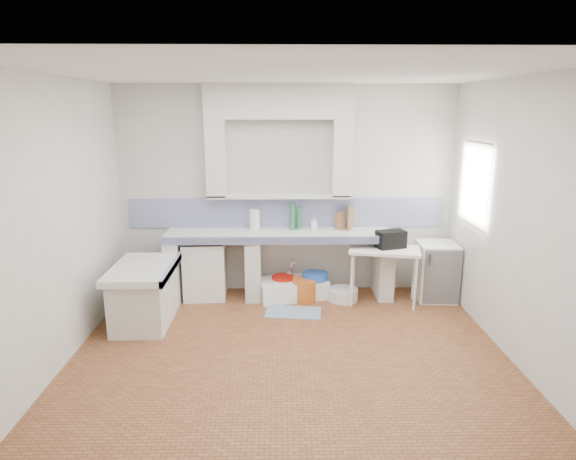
{
  "coord_description": "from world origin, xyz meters",
  "views": [
    {
      "loc": [
        -0.11,
        -4.6,
        2.49
      ],
      "look_at": [
        0.0,
        1.0,
        1.1
      ],
      "focal_mm": 30.71,
      "sensor_mm": 36.0,
      "label": 1
    }
  ],
  "objects_px": {
    "sink": "(292,289)",
    "fridge": "(436,271)",
    "side_table": "(383,276)",
    "stove": "(205,269)"
  },
  "relations": [
    {
      "from": "fridge",
      "to": "sink",
      "type": "bearing_deg",
      "value": -179.54
    },
    {
      "from": "sink",
      "to": "stove",
      "type": "bearing_deg",
      "value": 163.14
    },
    {
      "from": "sink",
      "to": "fridge",
      "type": "distance_m",
      "value": 1.93
    },
    {
      "from": "stove",
      "to": "side_table",
      "type": "height_order",
      "value": "stove"
    },
    {
      "from": "sink",
      "to": "fridge",
      "type": "relative_size",
      "value": 1.18
    },
    {
      "from": "side_table",
      "to": "fridge",
      "type": "bearing_deg",
      "value": 22.41
    },
    {
      "from": "side_table",
      "to": "fridge",
      "type": "distance_m",
      "value": 0.75
    },
    {
      "from": "side_table",
      "to": "stove",
      "type": "bearing_deg",
      "value": -174.62
    },
    {
      "from": "side_table",
      "to": "fridge",
      "type": "relative_size",
      "value": 1.16
    },
    {
      "from": "sink",
      "to": "side_table",
      "type": "distance_m",
      "value": 1.23
    }
  ]
}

